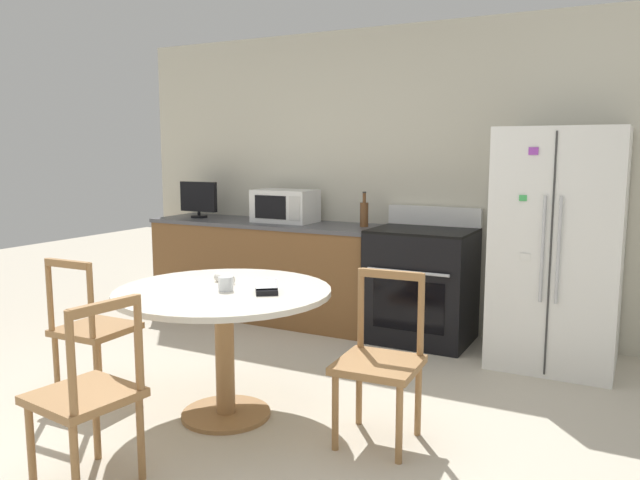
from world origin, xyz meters
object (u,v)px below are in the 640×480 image
Objects in this scene: wallet at (267,289)px; candle_glass at (226,285)px; microwave at (285,206)px; dining_chair_right at (380,362)px; oven_range at (422,284)px; counter_bottle at (364,213)px; refrigerator at (558,248)px; dining_chair_left at (92,330)px; dining_chair_near at (88,396)px; countertop_tv at (199,198)px.

candle_glass is at bearing -169.65° from wallet.
microwave is 2.63m from dining_chair_right.
oven_range is 2.08m from candle_glass.
refrigerator is at bearing -5.50° from counter_bottle.
refrigerator is at bearing 51.44° from candle_glass.
dining_chair_right is (0.38, -1.83, -0.03)m from oven_range.
refrigerator is 1.60m from counter_bottle.
dining_chair_right is (1.83, 0.27, 0.00)m from dining_chair_left.
microwave is at bearing 85.85° from dining_chair_left.
dining_chair_left is 1.03m from candle_glass.
oven_range is (-1.04, 0.07, -0.39)m from refrigerator.
candle_glass is 0.25m from wallet.
dining_chair_near is at bearing -111.84° from wallet.
countertop_tv reaches higher than wallet.
refrigerator is at bearing -4.00° from oven_range.
countertop_tv is 2.69m from candle_glass.
counter_bottle is 0.33× the size of dining_chair_near.
oven_range reaches higher than dining_chair_right.
microwave is 1.84× the size of counter_bottle.
dining_chair_right is at bearing 10.72° from wallet.
refrigerator is 2.27m from wallet.
dining_chair_left is at bearing 5.33° from dining_chair_right.
counter_bottle is 0.33× the size of dining_chair_left.
candle_glass is at bearing -0.70° from dining_chair_near.
oven_range reaches higher than dining_chair_near.
dining_chair_left and dining_chair_near have the same top height.
dining_chair_left is at bearing -140.76° from refrigerator.
dining_chair_left is at bearing -173.39° from candle_glass.
dining_chair_near reaches higher than candle_glass.
counter_bottle is 3.02m from dining_chair_near.
dining_chair_right is at bearing 7.41° from dining_chair_left.
refrigerator is 1.89× the size of dining_chair_near.
countertop_tv is 1.36× the size of counter_bottle.
oven_range is 0.78m from counter_bottle.
dining_chair_right is at bearing -110.44° from refrigerator.
refrigerator reaches higher than counter_bottle.
dining_chair_left is (-0.89, -2.18, -0.58)m from counter_bottle.
dining_chair_near is 1.00× the size of dining_chair_right.
candle_glass is at bearing -128.56° from refrigerator.
oven_range is 1.45m from microwave.
dining_chair_near is at bearing -91.36° from counter_bottle.
refrigerator is 9.87× the size of wallet.
candle_glass is (0.13, 0.89, 0.36)m from dining_chair_near.
refrigerator reaches higher than candle_glass.
microwave is 2.26m from dining_chair_left.
refrigerator is at bearing -22.93° from dining_chair_near.
oven_range is 3.60× the size of counter_bottle.
counter_bottle is 3.50× the size of candle_glass.
refrigerator is 1.11m from oven_range.
candle_glass is at bearing 7.41° from dining_chair_right.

